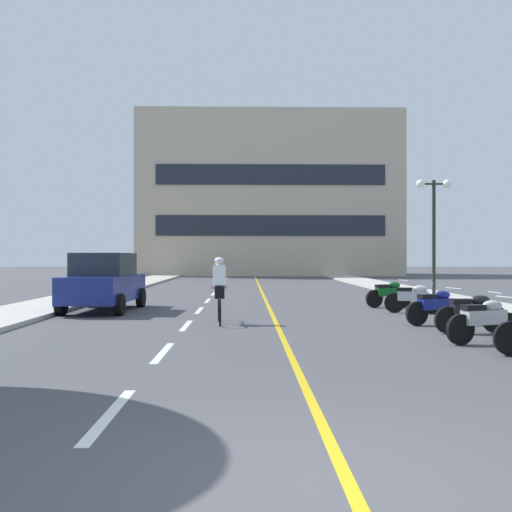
{
  "coord_description": "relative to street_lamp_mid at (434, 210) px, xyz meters",
  "views": [
    {
      "loc": [
        -0.53,
        -4.27,
        1.71
      ],
      "look_at": [
        -0.13,
        18.18,
        1.73
      ],
      "focal_mm": 40.44,
      "sensor_mm": 36.0,
      "label": 1
    }
  ],
  "objects": [
    {
      "name": "lane_dash_8",
      "position": [
        -9.17,
        14.86,
        -3.62
      ],
      "size": [
        0.14,
        2.2,
        0.01
      ],
      "primitive_type": "cube",
      "color": "silver",
      "rests_on": "ground"
    },
    {
      "name": "cyclist_rider",
      "position": [
        -8.37,
        -8.7,
        -2.74
      ],
      "size": [
        0.42,
        1.77,
        1.71
      ],
      "color": "black",
      "rests_on": "ground"
    },
    {
      "name": "lane_dash_7",
      "position": [
        -9.17,
        10.86,
        -3.62
      ],
      "size": [
        0.14,
        2.2,
        0.01
      ],
      "primitive_type": "cube",
      "color": "silver",
      "rests_on": "ground"
    },
    {
      "name": "lane_dash_1",
      "position": [
        -9.17,
        -13.14,
        -3.62
      ],
      "size": [
        0.14,
        2.2,
        0.01
      ],
      "primitive_type": "cube",
      "color": "silver",
      "rests_on": "ground"
    },
    {
      "name": "lane_dash_6",
      "position": [
        -9.17,
        6.86,
        -3.62
      ],
      "size": [
        0.14,
        2.2,
        0.01
      ],
      "primitive_type": "cube",
      "color": "silver",
      "rests_on": "ground"
    },
    {
      "name": "office_building",
      "position": [
        -5.56,
        30.54,
        3.65
      ],
      "size": [
        23.41,
        9.47,
        14.54
      ],
      "color": "#BCAD93",
      "rests_on": "ground"
    },
    {
      "name": "parked_car_near",
      "position": [
        -12.15,
        -5.27,
        -2.71
      ],
      "size": [
        2.05,
        4.26,
        1.82
      ],
      "color": "black",
      "rests_on": "ground"
    },
    {
      "name": "motorcycle_6",
      "position": [
        -2.65,
        -6.2,
        -3.15
      ],
      "size": [
        1.64,
        0.79,
        0.92
      ],
      "color": "black",
      "rests_on": "ground"
    },
    {
      "name": "lane_dash_9",
      "position": [
        -9.17,
        18.86,
        -3.62
      ],
      "size": [
        0.14,
        2.2,
        0.01
      ],
      "primitive_type": "cube",
      "color": "silver",
      "rests_on": "ground"
    },
    {
      "name": "lane_dash_11",
      "position": [
        -9.17,
        26.86,
        -3.62
      ],
      "size": [
        0.14,
        2.2,
        0.01
      ],
      "primitive_type": "cube",
      "color": "silver",
      "rests_on": "ground"
    },
    {
      "name": "lane_dash_0",
      "position": [
        -9.17,
        -17.14,
        -3.62
      ],
      "size": [
        0.14,
        2.2,
        0.01
      ],
      "primitive_type": "cube",
      "color": "silver",
      "rests_on": "ground"
    },
    {
      "name": "centre_line_yellow",
      "position": [
        -6.92,
        4.86,
        -3.62
      ],
      "size": [
        0.12,
        66.0,
        0.01
      ],
      "primitive_type": "cube",
      "color": "gold",
      "rests_on": "ground"
    },
    {
      "name": "ground_plane",
      "position": [
        -7.17,
        1.86,
        -3.62
      ],
      "size": [
        140.0,
        140.0,
        0.0
      ],
      "primitive_type": "plane",
      "color": "#47474C"
    },
    {
      "name": "motorcycle_5",
      "position": [
        -2.93,
        -9.07,
        -3.15
      ],
      "size": [
        1.64,
        0.78,
        0.92
      ],
      "color": "black",
      "rests_on": "ground"
    },
    {
      "name": "motorcycle_7",
      "position": [
        -2.87,
        -4.13,
        -3.15
      ],
      "size": [
        1.66,
        0.73,
        0.92
      ],
      "color": "black",
      "rests_on": "ground"
    },
    {
      "name": "lane_dash_2",
      "position": [
        -9.17,
        -9.14,
        -3.62
      ],
      "size": [
        0.14,
        2.2,
        0.01
      ],
      "primitive_type": "cube",
      "color": "silver",
      "rests_on": "ground"
    },
    {
      "name": "curb_left",
      "position": [
        -14.37,
        4.86,
        -3.56
      ],
      "size": [
        2.4,
        72.0,
        0.12
      ],
      "primitive_type": "cube",
      "color": "#B7B2A8",
      "rests_on": "ground"
    },
    {
      "name": "curb_right",
      "position": [
        0.03,
        4.86,
        -3.56
      ],
      "size": [
        2.4,
        72.0,
        0.12
      ],
      "primitive_type": "cube",
      "color": "#B7B2A8",
      "rests_on": "ground"
    },
    {
      "name": "lane_dash_3",
      "position": [
        -9.17,
        -5.14,
        -3.62
      ],
      "size": [
        0.14,
        2.2,
        0.01
      ],
      "primitive_type": "cube",
      "color": "silver",
      "rests_on": "ground"
    },
    {
      "name": "lane_dash_4",
      "position": [
        -9.17,
        -1.14,
        -3.62
      ],
      "size": [
        0.14,
        2.2,
        0.01
      ],
      "primitive_type": "cube",
      "color": "silver",
      "rests_on": "ground"
    },
    {
      "name": "lane_dash_10",
      "position": [
        -9.17,
        22.86,
        -3.62
      ],
      "size": [
        0.14,
        2.2,
        0.01
      ],
      "primitive_type": "cube",
      "color": "silver",
      "rests_on": "ground"
    },
    {
      "name": "motorcycle_3",
      "position": [
        -3.01,
        -12.2,
        -3.15
      ],
      "size": [
        1.66,
        0.75,
        0.92
      ],
      "color": "black",
      "rests_on": "ground"
    },
    {
      "name": "motorcycle_4",
      "position": [
        -2.66,
        -10.69,
        -3.15
      ],
      "size": [
        1.7,
        0.6,
        0.92
      ],
      "color": "black",
      "rests_on": "ground"
    },
    {
      "name": "lane_dash_5",
      "position": [
        -9.17,
        2.86,
        -3.62
      ],
      "size": [
        0.14,
        2.2,
        0.01
      ],
      "primitive_type": "cube",
      "color": "silver",
      "rests_on": "ground"
    },
    {
      "name": "street_lamp_mid",
      "position": [
        0.0,
        0.0,
        0.0
      ],
      "size": [
        1.46,
        0.36,
        4.74
      ],
      "color": "black",
      "rests_on": "curb_right"
    }
  ]
}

